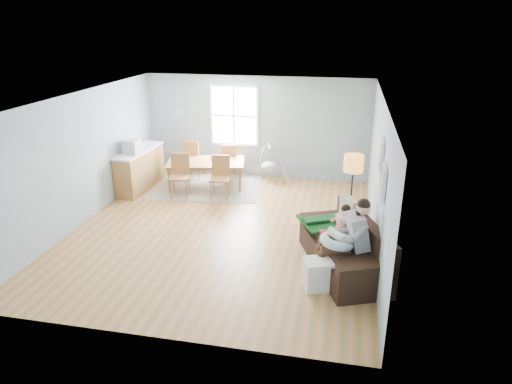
% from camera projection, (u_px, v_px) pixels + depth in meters
% --- Properties ---
extents(room, '(8.40, 9.40, 3.90)m').
position_uv_depth(room, '(220.00, 112.00, 8.57)').
color(room, olive).
extents(window, '(1.32, 0.08, 1.62)m').
position_uv_depth(window, '(234.00, 116.00, 12.13)').
color(window, white).
rests_on(window, room).
extents(pictures, '(0.05, 1.34, 0.74)m').
position_uv_depth(pictures, '(382.00, 168.00, 7.26)').
color(pictures, white).
rests_on(pictures, room).
extents(wall_plates, '(0.67, 0.02, 0.66)m').
position_uv_depth(wall_plates, '(184.00, 107.00, 12.33)').
color(wall_plates, '#8A9FA6').
rests_on(wall_plates, room).
extents(sofa, '(1.69, 2.40, 0.89)m').
position_uv_depth(sofa, '(346.00, 251.00, 7.87)').
color(sofa, black).
rests_on(sofa, room).
extents(green_throw, '(1.27, 1.19, 0.04)m').
position_uv_depth(green_throw, '(329.00, 221.00, 8.45)').
color(green_throw, '#12501C').
rests_on(green_throw, sofa).
extents(beige_pillow, '(0.37, 0.52, 0.52)m').
position_uv_depth(beige_pillow, '(349.00, 211.00, 8.27)').
color(beige_pillow, tan).
rests_on(beige_pillow, sofa).
extents(father, '(1.04, 0.62, 1.42)m').
position_uv_depth(father, '(347.00, 237.00, 7.40)').
color(father, gray).
rests_on(father, sofa).
extents(nursing_pillow, '(0.79, 0.78, 0.23)m').
position_uv_depth(nursing_pillow, '(337.00, 241.00, 7.40)').
color(nursing_pillow, silver).
rests_on(nursing_pillow, father).
extents(infant, '(0.33, 0.39, 0.15)m').
position_uv_depth(infant, '(336.00, 235.00, 7.40)').
color(infant, silver).
rests_on(infant, nursing_pillow).
extents(toddler, '(0.58, 0.40, 0.86)m').
position_uv_depth(toddler, '(339.00, 224.00, 7.90)').
color(toddler, white).
rests_on(toddler, sofa).
extents(floor_lamp, '(0.35, 0.35, 1.76)m').
position_uv_depth(floor_lamp, '(353.00, 171.00, 8.35)').
color(floor_lamp, black).
rests_on(floor_lamp, room).
extents(storage_cube, '(0.54, 0.51, 0.49)m').
position_uv_depth(storage_cube, '(318.00, 274.00, 7.30)').
color(storage_cube, white).
rests_on(storage_cube, room).
extents(rug, '(2.92, 2.34, 0.01)m').
position_uv_depth(rug, '(207.00, 187.00, 11.78)').
color(rug, '#A19D93').
rests_on(rug, room).
extents(dining_table, '(2.12, 1.46, 0.68)m').
position_uv_depth(dining_table, '(206.00, 174.00, 11.66)').
color(dining_table, brown).
rests_on(dining_table, rug).
extents(chair_sw, '(0.55, 0.55, 1.05)m').
position_uv_depth(chair_sw, '(180.00, 172.00, 11.00)').
color(chair_sw, brown).
rests_on(chair_sw, rug).
extents(chair_se, '(0.52, 0.52, 1.03)m').
position_uv_depth(chair_se, '(220.00, 174.00, 10.91)').
color(chair_se, brown).
rests_on(chair_se, rug).
extents(chair_nw, '(0.48, 0.48, 1.06)m').
position_uv_depth(chair_nw, '(192.00, 156.00, 12.23)').
color(chair_nw, brown).
rests_on(chair_nw, rug).
extents(chair_ne, '(0.53, 0.53, 0.98)m').
position_uv_depth(chair_ne, '(229.00, 159.00, 12.17)').
color(chair_ne, brown).
rests_on(chair_ne, rug).
extents(counter, '(0.61, 1.83, 1.01)m').
position_uv_depth(counter, '(140.00, 169.00, 11.54)').
color(counter, brown).
rests_on(counter, room).
extents(monitor, '(0.37, 0.35, 0.34)m').
position_uv_depth(monitor, '(131.00, 147.00, 10.98)').
color(monitor, '#A7A7AC').
rests_on(monitor, counter).
extents(baby_swing, '(1.21, 1.22, 0.98)m').
position_uv_depth(baby_swing, '(269.00, 166.00, 12.04)').
color(baby_swing, '#A7A7AC').
rests_on(baby_swing, room).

